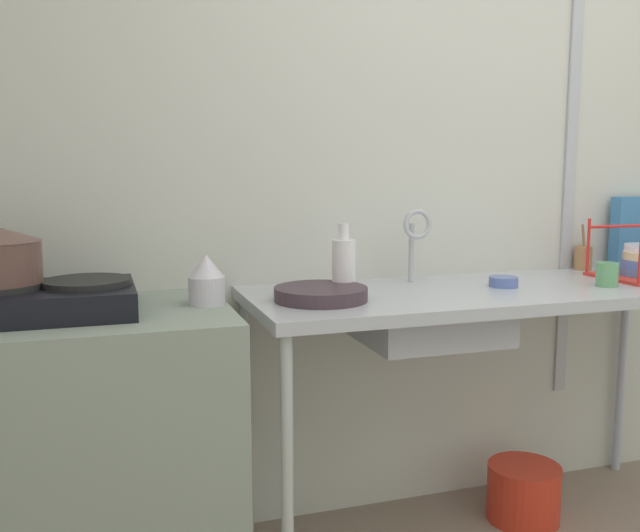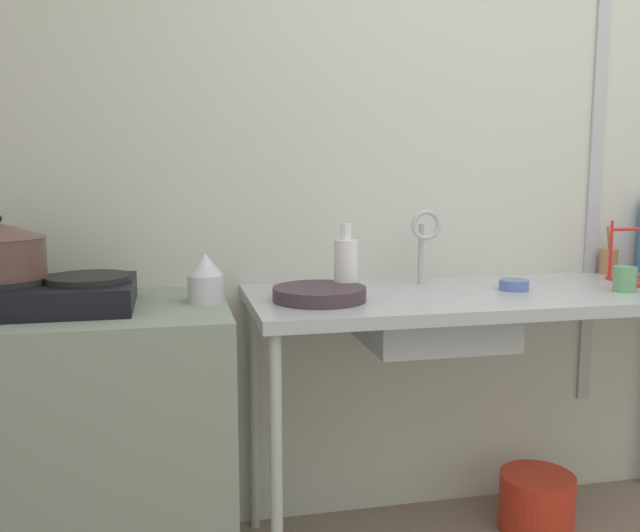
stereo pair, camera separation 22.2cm
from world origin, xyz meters
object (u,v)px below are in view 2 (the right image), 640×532
Objects in this scene: stove at (47,294)px; utensil_jar at (608,261)px; sink_basin at (433,319)px; frying_pan at (319,294)px; faucet at (425,234)px; pot_on_left_burner at (0,250)px; percolator at (206,278)px; bucket_on_floor at (536,502)px; cup_by_rack at (625,279)px; small_bowl_on_drainboard at (514,285)px; bottle_by_sink at (346,265)px.

utensil_jar is at bearing 7.10° from stove.
frying_pan is (-0.40, -0.02, 0.10)m from sink_basin.
frying_pan is (-0.43, -0.20, -0.17)m from faucet.
sink_basin is 0.41m from frying_pan.
stove is at bearing 178.85° from sink_basin.
frying_pan is at bearing -2.91° from stove.
stove is at bearing 177.09° from frying_pan.
percolator is at bearing 0.73° from pot_on_left_burner.
pot_on_left_burner is 1.35× the size of utensil_jar.
pot_on_left_burner is 0.60m from percolator.
percolator reaches higher than bucket_on_floor.
cup_by_rack is 0.41m from utensil_jar.
faucet is at bearing 161.37° from bucket_on_floor.
faucet is 0.50m from frying_pan.
small_bowl_on_drainboard is at bearing 4.99° from sink_basin.
percolator is 0.47m from bottle_by_sink.
utensil_jar is (2.19, 0.26, -0.13)m from pot_on_left_burner.
bucket_on_floor is at bearing 149.58° from cup_by_rack.
bottle_by_sink is at bearing 2.82° from stove.
pot_on_left_burner is 1.66m from small_bowl_on_drainboard.
percolator is 0.52× the size of frying_pan.
cup_by_rack is at bearing -16.86° from small_bowl_on_drainboard.
frying_pan is at bearing -177.47° from sink_basin.
sink_basin is 0.68m from cup_by_rack.
stove is 1.85× the size of faucet.
sink_basin is 4.58× the size of small_bowl_on_drainboard.
percolator is 1.53× the size of small_bowl_on_drainboard.
frying_pan is 1.06m from cup_by_rack.
sink_basin is 2.44× the size of utensil_jar.
pot_on_left_burner is 3.01× the size of cup_by_rack.
bucket_on_floor is (0.44, 0.05, -0.73)m from sink_basin.
stove is 1.96× the size of pot_on_left_burner.
pot_on_left_burner is 0.86× the size of frying_pan.
faucet is 0.35m from bottle_by_sink.
cup_by_rack reaches higher than small_bowl_on_drainboard.
percolator is 0.81m from faucet.
frying_pan is 0.16m from bottle_by_sink.
small_bowl_on_drainboard is (1.53, 0.00, -0.03)m from stove.
bottle_by_sink is 1.16m from utensil_jar.
frying_pan is 1.26× the size of bottle_by_sink.
bottle_by_sink is 1.16m from bucket_on_floor.
utensil_jar reaches higher than small_bowl_on_drainboard.
sink_basin is 0.85m from bucket_on_floor.
bucket_on_floor is (1.66, 0.02, -0.86)m from stove.
cup_by_rack is (0.63, -0.27, -0.14)m from faucet.
percolator reaches higher than cup_by_rack.
small_bowl_on_drainboard is at bearing 0.08° from stove.
pot_on_left_burner is 0.94× the size of bucket_on_floor.
sink_basin is at bearing -100.32° from faucet.
utensil_jar is (0.19, 0.36, 0.01)m from cup_by_rack.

